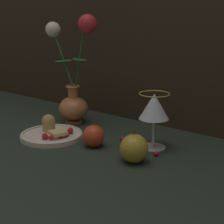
{
  "coord_description": "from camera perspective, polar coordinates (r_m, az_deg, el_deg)",
  "views": [
    {
      "loc": [
        0.74,
        -0.85,
        0.39
      ],
      "look_at": [
        0.08,
        -0.02,
        0.1
      ],
      "focal_mm": 60.0,
      "sensor_mm": 36.0,
      "label": 1
    }
  ],
  "objects": [
    {
      "name": "ground_plane",
      "position": [
        1.19,
        -2.53,
        -3.75
      ],
      "size": [
        2.4,
        2.4,
        0.0
      ],
      "primitive_type": "plane",
      "color": "#232D23",
      "rests_on": "ground"
    },
    {
      "name": "vase",
      "position": [
        1.31,
        -5.88,
        4.12
      ],
      "size": [
        0.21,
        0.1,
        0.38
      ],
      "color": "#B77042",
      "rests_on": "ground_plane"
    },
    {
      "name": "plate_with_pastries",
      "position": [
        1.19,
        -9.17,
        -3.18
      ],
      "size": [
        0.2,
        0.2,
        0.07
      ],
      "color": "silver",
      "rests_on": "ground_plane"
    },
    {
      "name": "wine_glass",
      "position": [
        1.07,
        6.42,
        0.55
      ],
      "size": [
        0.09,
        0.09,
        0.16
      ],
      "color": "silver",
      "rests_on": "ground_plane"
    },
    {
      "name": "apple_beside_vase",
      "position": [
        1.1,
        -2.82,
        -3.66
      ],
      "size": [
        0.07,
        0.07,
        0.08
      ],
      "color": "#D14223",
      "rests_on": "ground_plane"
    },
    {
      "name": "apple_near_glass",
      "position": [
        0.99,
        3.37,
        -5.56
      ],
      "size": [
        0.08,
        0.08,
        0.09
      ],
      "color": "#B2932D",
      "rests_on": "ground_plane"
    },
    {
      "name": "berry_near_plate",
      "position": [
        1.15,
        1.57,
        -4.13
      ],
      "size": [
        0.02,
        0.02,
        0.02
      ],
      "primitive_type": "sphere",
      "color": "#AD192D",
      "rests_on": "ground_plane"
    },
    {
      "name": "berry_front_center",
      "position": [
        1.04,
        6.76,
        -6.32
      ],
      "size": [
        0.01,
        0.01,
        0.01
      ],
      "primitive_type": "sphere",
      "color": "#AD192D",
      "rests_on": "ground_plane"
    },
    {
      "name": "berry_by_glass_stem",
      "position": [
        1.1,
        2.59,
        -5.08
      ],
      "size": [
        0.01,
        0.01,
        0.01
      ],
      "primitive_type": "sphere",
      "color": "#AD192D",
      "rests_on": "ground_plane"
    }
  ]
}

